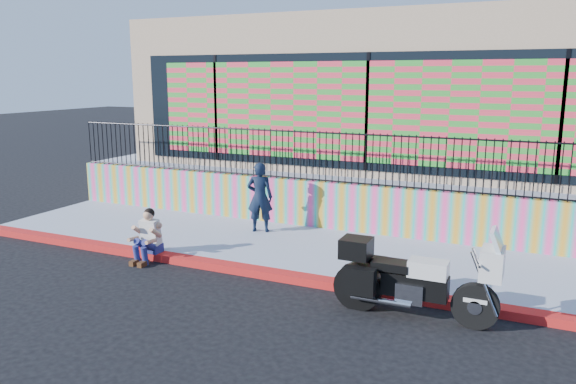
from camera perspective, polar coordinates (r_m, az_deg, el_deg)
The scene contains 10 objects.
ground at distance 10.41m, azimuth 0.95°, elevation -9.14°, with size 90.00×90.00×0.00m, color black.
red_curb at distance 10.38m, azimuth 0.95°, elevation -8.75°, with size 16.00×0.30×0.15m, color #A80C20.
sidewalk at distance 11.83m, azimuth 4.18°, elevation -6.18°, with size 16.00×3.00×0.15m, color #929AAF.
mural_wall at distance 13.12m, azimuth 6.67°, elevation -1.60°, with size 16.00×0.20×1.10m, color #FF4393.
metal_fence at distance 12.91m, azimuth 6.79°, elevation 3.38°, with size 15.80×0.04×1.20m, color black, non-canonical shape.
elevated_platform at distance 17.96m, azimuth 11.71°, elevation 1.62°, with size 16.00×10.00×1.25m, color #929AAF.
storefront_building at distance 17.49m, azimuth 11.91°, elevation 9.99°, with size 14.00×8.06×4.00m.
police_motorcycle at distance 8.97m, azimuth 12.49°, elevation -8.46°, with size 2.51×0.83×1.56m.
police_officer at distance 12.94m, azimuth -2.88°, elevation -0.53°, with size 0.59×0.39×1.62m, color black.
seated_man at distance 11.71m, azimuth -14.21°, elevation -4.79°, with size 0.54×0.71×1.06m.
Camera 1 is at (3.89, -8.91, 3.71)m, focal length 35.00 mm.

